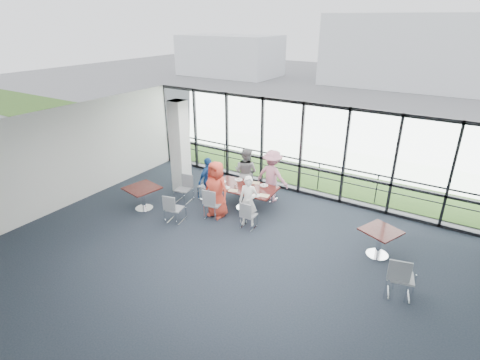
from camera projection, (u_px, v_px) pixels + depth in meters
The scene contains 41 objects.
floor at pixel (216, 265), 9.34m from camera, with size 12.00×10.00×0.02m, color black.
ceiling at pixel (213, 142), 8.06m from camera, with size 12.00×10.00×0.04m, color white.
wall_left at pixel (57, 160), 11.61m from camera, with size 0.10×10.00×3.20m, color silver.
curtain_wall_back at pixel (301, 149), 12.58m from camera, with size 12.00×0.10×3.20m, color white.
structural_column at pixel (180, 147), 12.78m from camera, with size 0.50×0.50×3.20m, color silver.
apron at pixel (343, 153), 17.12m from camera, with size 80.00×70.00×0.02m, color gray.
grass_strip at pixel (327, 166), 15.55m from camera, with size 80.00×5.00×0.01m, color #345922.
hangar_main at pixel (477, 52), 31.08m from camera, with size 24.00×10.00×6.00m, color white.
hangar_aux at pixel (230, 55), 39.04m from camera, with size 10.00×6.00×4.00m, color white.
guard_rail at pixel (306, 173), 13.49m from camera, with size 0.06×0.06×12.00m, color #2D2D33.
main_table at pixel (245, 190), 11.87m from camera, with size 2.05×1.22×0.75m.
side_table_left at pixel (142, 190), 11.82m from camera, with size 1.10×1.10×0.75m.
side_table_right at pixel (380, 234), 9.47m from camera, with size 1.10×1.10×0.75m.
diner_near_left at pixel (216, 189), 11.33m from camera, with size 0.87×0.57×1.78m, color red.
diner_near_right at pixel (248, 201), 10.87m from camera, with size 0.56×0.41×1.54m, color white.
diner_far_left at pixel (246, 172), 12.63m from camera, with size 0.84×0.52×1.73m, color slate.
diner_far_right at pixel (272, 176), 12.28m from camera, with size 1.15×0.59×1.77m, color #CB7B90.
diner_end at pixel (209, 179), 12.34m from camera, with size 0.89×0.49×1.53m, color #1F4E9A.
chair_main_nl at pixel (214, 204), 11.38m from camera, with size 0.46×0.46×0.94m, color gray, non-canonical shape.
chair_main_nr at pixel (249, 215), 10.83m from camera, with size 0.40×0.40×0.83m, color gray, non-canonical shape.
chair_main_fl at pixel (245, 183), 12.98m from camera, with size 0.40×0.40×0.81m, color gray, non-canonical shape.
chair_main_fr at pixel (269, 186), 12.54m from camera, with size 0.46×0.46×0.93m, color gray, non-canonical shape.
chair_main_end at pixel (207, 186), 12.55m from camera, with size 0.46×0.46×0.93m, color gray, non-canonical shape.
chair_spare_la at pixel (175, 209), 11.15m from camera, with size 0.43×0.43×0.87m, color gray, non-canonical shape.
chair_spare_lb at pixel (183, 189), 12.37m from camera, with size 0.44×0.44×0.89m, color gray, non-canonical shape.
chair_spare_r at pixel (402, 277), 8.12m from camera, with size 0.49×0.49×0.99m, color gray, non-canonical shape.
plate_nl at pixel (226, 188), 11.76m from camera, with size 0.24×0.24×0.01m, color white.
plate_nr at pixel (256, 195), 11.24m from camera, with size 0.25×0.25×0.01m, color white.
plate_fl at pixel (239, 180), 12.33m from camera, with size 0.26×0.26×0.01m, color white.
plate_fr at pixel (264, 185), 11.92m from camera, with size 0.27×0.27×0.01m, color white.
plate_end at pixel (222, 182), 12.19m from camera, with size 0.25×0.25×0.01m, color white.
tumbler_a at pixel (235, 187), 11.66m from camera, with size 0.07×0.07×0.13m, color white.
tumbler_b at pixel (252, 189), 11.50m from camera, with size 0.07×0.07×0.15m, color white.
tumbler_c at pixel (250, 183), 11.94m from camera, with size 0.07×0.07×0.15m, color white.
tumbler_d at pixel (223, 182), 11.99m from camera, with size 0.07×0.07×0.15m, color white.
menu_a at pixel (233, 190), 11.58m from camera, with size 0.29×0.20×0.00m, color white.
menu_b at pixel (264, 196), 11.25m from camera, with size 0.32×0.22×0.00m, color white.
menu_c at pixel (255, 183), 12.11m from camera, with size 0.32×0.23×0.00m, color white.
condiment_caddy at pixel (249, 186), 11.83m from camera, with size 0.10×0.07×0.04m, color black.
ketchup_bottle at pixel (246, 183), 11.87m from camera, with size 0.06×0.06×0.18m, color #941105.
green_bottle at pixel (249, 185), 11.75m from camera, with size 0.05×0.05×0.20m, color #25693B.
Camera 1 is at (4.58, -6.23, 5.68)m, focal length 28.00 mm.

